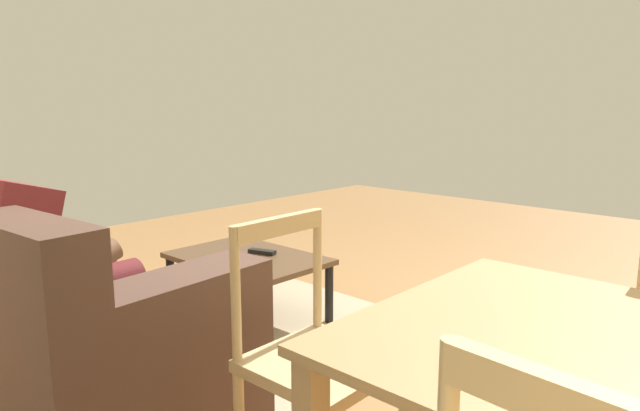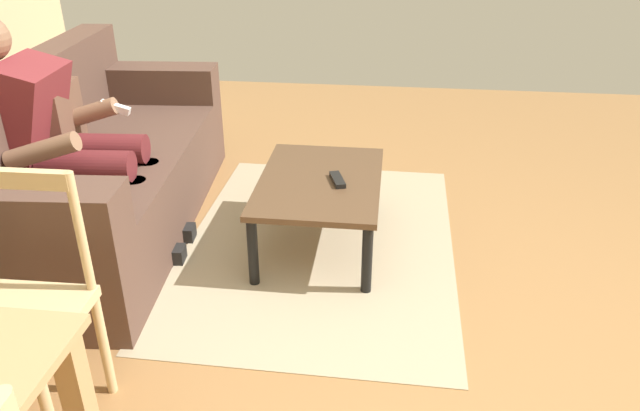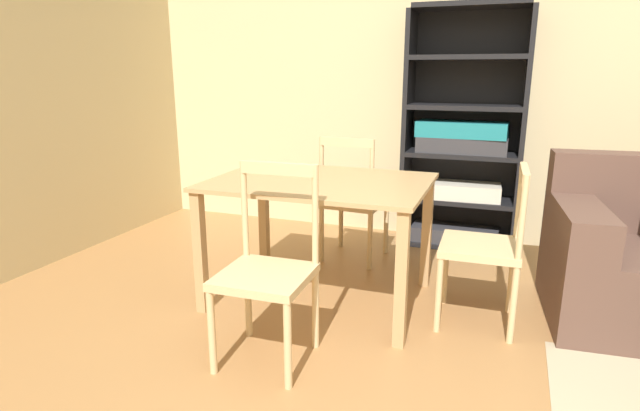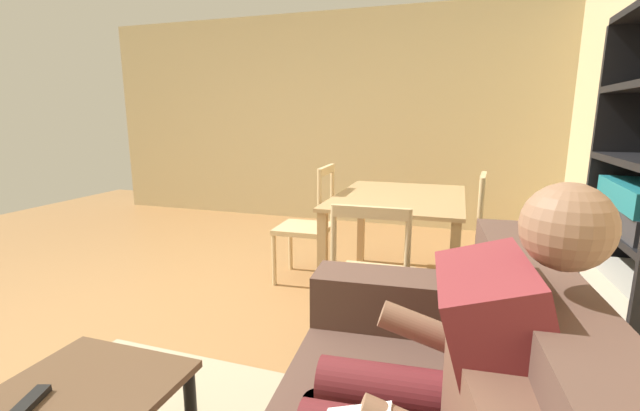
% 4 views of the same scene
% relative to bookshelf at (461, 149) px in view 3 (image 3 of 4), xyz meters
% --- Properties ---
extents(wall_back, '(6.48, 0.12, 2.60)m').
position_rel_bookshelf_xyz_m(wall_back, '(0.40, 0.24, 0.50)').
color(wall_back, '#D1BC8C').
rests_on(wall_back, ground_plane).
extents(bookshelf, '(0.90, 0.36, 1.87)m').
position_rel_bookshelf_xyz_m(bookshelf, '(0.00, 0.00, 0.00)').
color(bookshelf, black).
rests_on(bookshelf, ground_plane).
extents(dining_table, '(1.28, 0.94, 0.76)m').
position_rel_bookshelf_xyz_m(dining_table, '(-0.70, -1.35, -0.15)').
color(dining_table, tan).
rests_on(dining_table, ground_plane).
extents(dining_chair_near_wall, '(0.45, 0.45, 0.94)m').
position_rel_bookshelf_xyz_m(dining_chair_near_wall, '(-0.70, -0.61, -0.34)').
color(dining_chair_near_wall, '#D1B27F').
rests_on(dining_chair_near_wall, ground_plane).
extents(dining_chair_facing_couch, '(0.43, 0.43, 0.90)m').
position_rel_bookshelf_xyz_m(dining_chair_facing_couch, '(0.27, -1.35, -0.34)').
color(dining_chair_facing_couch, '#D1B27F').
rests_on(dining_chair_facing_couch, ground_plane).
extents(dining_chair_by_doorway, '(0.43, 0.43, 0.96)m').
position_rel_bookshelf_xyz_m(dining_chair_by_doorway, '(-0.70, -2.08, -0.34)').
color(dining_chair_by_doorway, '#D1B27F').
rests_on(dining_chair_by_doorway, ground_plane).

